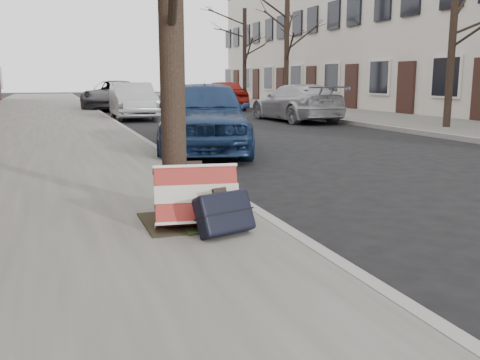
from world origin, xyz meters
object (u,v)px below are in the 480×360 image
object	(u,v)px
suitcase_red	(196,196)
car_near_front	(205,115)
suitcase_navy	(224,213)
car_near_mid	(133,101)

from	to	relation	value
suitcase_red	car_near_front	distance (m)	6.03
suitcase_red	suitcase_navy	size ratio (longest dim) A/B	1.44
car_near_mid	suitcase_red	bearing A→B (deg)	-94.97
car_near_front	car_near_mid	distance (m)	9.43
suitcase_navy	car_near_mid	distance (m)	15.61
suitcase_navy	car_near_front	distance (m)	6.31
car_near_mid	suitcase_navy	bearing A→B (deg)	-94.27
car_near_front	car_near_mid	bearing A→B (deg)	105.77
suitcase_navy	car_near_front	world-z (taller)	car_near_front
suitcase_navy	car_near_front	size ratio (longest dim) A/B	0.12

